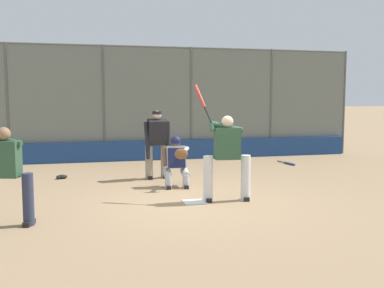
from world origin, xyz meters
name	(u,v)px	position (x,y,z in m)	size (l,w,h in m)	color
ground_plane	(194,202)	(0.00, 0.00, 0.00)	(160.00, 160.00, 0.00)	#9E7F5B
home_plate_marker	(194,202)	(0.00, 0.00, 0.01)	(0.43, 0.43, 0.01)	white
backstop_fence	(148,101)	(0.00, -6.21, 1.95)	(14.47, 0.08, 3.72)	#515651
padding_wall	(149,150)	(0.00, -6.11, 0.32)	(14.11, 0.18, 0.64)	navy
bleachers_beyond	(164,134)	(-1.03, -9.07, 0.59)	(10.08, 3.05, 1.80)	slate
batter_at_plate	(227,155)	(-0.65, 0.03, 0.93)	(1.04, 0.74, 2.32)	silver
catcher_behind_plate	(176,161)	(0.04, -1.55, 0.61)	(0.63, 0.76, 1.18)	#B7B7BC
umpire_home	(157,142)	(0.29, -2.72, 0.93)	(0.70, 0.46, 1.73)	gray
batter_on_deck	(5,172)	(3.34, 0.82, 0.87)	(0.88, 0.88, 2.22)	#2D334C
spare_bat_near_backstop	(288,163)	(-4.03, -4.15, 0.03)	(0.20, 0.89, 0.07)	black
fielding_glove_on_dirt	(61,177)	(2.67, -3.27, 0.05)	(0.28, 0.21, 0.10)	black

